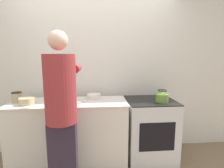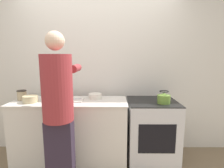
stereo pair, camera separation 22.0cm
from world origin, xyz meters
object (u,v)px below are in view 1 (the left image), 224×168
cutting_board (70,101)px  canister_jar (17,97)px  oven (150,130)px  person (62,110)px  bowl_prep (27,101)px  kettle (162,97)px  knife (72,100)px

cutting_board → canister_jar: bearing=178.2°
oven → person: size_ratio=0.51×
person → bowl_prep: (-0.52, 0.46, -0.01)m
oven → kettle: size_ratio=5.27×
oven → person: person is taller
knife → canister_jar: (-0.73, 0.02, 0.05)m
cutting_board → knife: size_ratio=1.44×
canister_jar → knife: bearing=-1.4°
person → knife: person is taller
knife → canister_jar: size_ratio=1.64×
cutting_board → kettle: size_ratio=1.92×
kettle → canister_jar: bearing=177.0°
oven → cutting_board: size_ratio=2.75×
person → kettle: size_ratio=10.40×
person → bowl_prep: person is taller
oven → cutting_board: (-1.15, -0.03, 0.48)m
oven → bowl_prep: size_ratio=4.67×
bowl_prep → knife: bearing=10.9°
person → oven: bearing=27.2°
bowl_prep → canister_jar: (-0.18, 0.12, 0.03)m
knife → canister_jar: bearing=166.8°
bowl_prep → canister_jar: 0.22m
cutting_board → knife: bearing=10.1°
oven → cutting_board: bearing=-178.3°
bowl_prep → kettle: bearing=0.6°
canister_jar → bowl_prep: bearing=-35.0°
kettle → bowl_prep: kettle is taller
kettle → canister_jar: (-1.98, 0.10, 0.01)m
person → canister_jar: size_ratio=12.79×
oven → canister_jar: canister_jar is taller
kettle → person: bearing=-159.5°
oven → person: bearing=-152.8°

